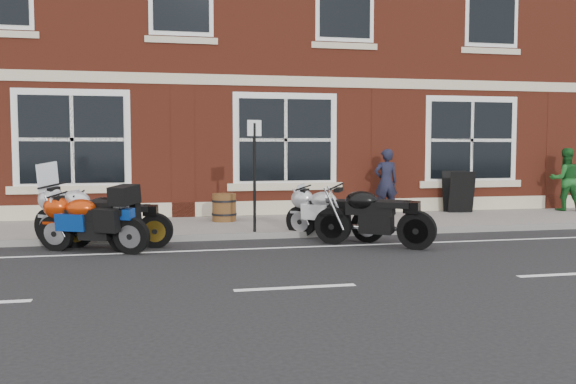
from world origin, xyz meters
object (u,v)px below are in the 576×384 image
a_board_sign (458,191)px  parking_sign (254,168)px  pedestrian_right (565,179)px  moto_sport_silver (332,212)px  barrel_planter (224,207)px  moto_touring_silver (85,214)px  moto_naked_black (372,214)px  moto_sport_black (114,218)px  moto_sport_red (92,221)px  pedestrian_left (386,182)px

a_board_sign → parking_sign: (-5.73, -2.58, 0.74)m
pedestrian_right → a_board_sign: (-2.94, 0.23, -0.29)m
a_board_sign → parking_sign: 6.33m
moto_sport_silver → barrel_planter: size_ratio=2.56×
moto_sport_silver → pedestrian_right: (7.21, 2.88, 0.41)m
moto_touring_silver → parking_sign: size_ratio=0.89×
moto_naked_black → parking_sign: (-1.89, 1.54, 0.81)m
moto_touring_silver → barrel_planter: moto_touring_silver is taller
moto_touring_silver → moto_sport_black: 0.50m
a_board_sign → moto_naked_black: bearing=-124.0°
moto_sport_black → a_board_sign: bearing=-56.2°
moto_sport_black → barrel_planter: (2.29, 2.59, -0.09)m
moto_sport_red → pedestrian_left: bearing=-35.9°
moto_sport_black → parking_sign: size_ratio=0.92×
moto_sport_silver → pedestrian_left: 3.72m
barrel_planter → parking_sign: size_ratio=0.28×
moto_sport_red → moto_sport_silver: (4.46, 0.59, 0.00)m
moto_touring_silver → moto_sport_red: size_ratio=1.03×
moto_sport_silver → moto_sport_black: bearing=135.0°
moto_sport_silver → pedestrian_right: size_ratio=0.98×
moto_naked_black → pedestrian_left: (1.80, 3.96, 0.35)m
moto_naked_black → pedestrian_left: pedestrian_left is taller
moto_sport_black → moto_touring_silver: bearing=109.7°
pedestrian_left → barrel_planter: 4.13m
moto_naked_black → moto_sport_silver: bearing=60.6°
moto_sport_red → moto_naked_black: size_ratio=1.01×
pedestrian_right → a_board_sign: 2.96m
a_board_sign → parking_sign: bearing=-146.8°
a_board_sign → barrel_planter: 6.15m
moto_sport_red → barrel_planter: 4.02m
moto_touring_silver → moto_sport_black: bearing=-46.7°
moto_touring_silver → moto_sport_black: (0.48, 0.06, -0.09)m
moto_sport_silver → barrel_planter: moto_sport_silver is taller
moto_sport_red → moto_sport_black: moto_sport_red is taller
moto_sport_silver → barrel_planter: bearing=79.8°
moto_touring_silver → a_board_sign: size_ratio=1.84×
moto_sport_red → barrel_planter: (2.63, 3.03, -0.10)m
pedestrian_left → pedestrian_right: 4.97m
parking_sign → moto_touring_silver: bearing=172.0°
moto_sport_black → moto_sport_silver: size_ratio=1.26×
pedestrian_right → a_board_sign: size_ratio=1.54×
moto_naked_black → pedestrian_right: size_ratio=1.15×
moto_naked_black → barrel_planter: size_ratio=3.00×
moto_sport_black → a_board_sign: a_board_sign is taller
moto_sport_red → barrel_planter: bearing=-14.6°
moto_sport_red → moto_sport_black: bearing=-11.3°
moto_naked_black → a_board_sign: a_board_sign is taller
moto_naked_black → barrel_planter: bearing=70.4°
pedestrian_left → moto_sport_red: bearing=30.4°
pedestrian_left → pedestrian_right: (4.97, -0.06, 0.01)m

